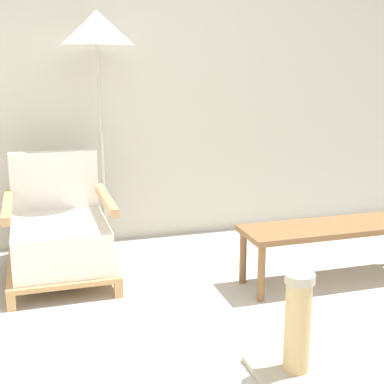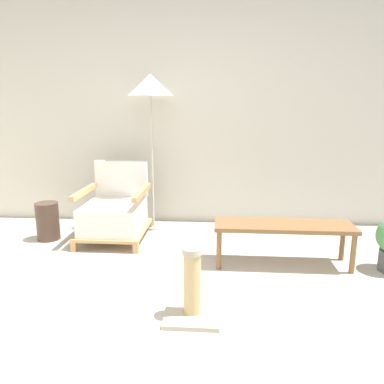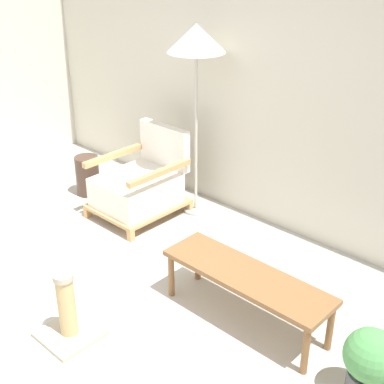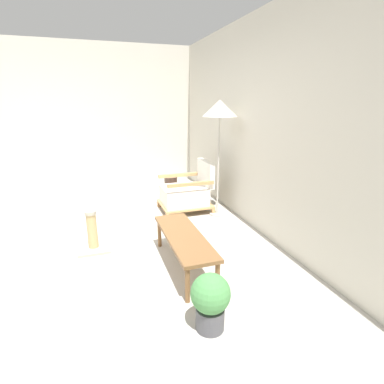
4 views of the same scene
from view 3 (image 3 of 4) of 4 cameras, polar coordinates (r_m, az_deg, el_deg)
The scene contains 8 objects.
ground_plane at distance 3.50m, azimuth -17.58°, elevation -17.15°, with size 14.00×14.00×0.00m, color #B7B2A8.
wall_back at distance 4.37m, azimuth 9.16°, elevation 12.83°, with size 8.00×0.06×2.70m.
armchair at distance 4.80m, azimuth -5.54°, elevation 0.75°, with size 0.65×0.76×0.77m.
floor_lamp at distance 4.45m, azimuth 0.46°, elevation 15.45°, with size 0.48×0.48×1.67m.
coffee_table at distance 3.48m, azimuth 5.80°, elevation -9.27°, with size 1.17×0.35×0.37m.
vase at distance 5.29m, azimuth -11.08°, elevation 1.75°, with size 0.23×0.23×0.39m, color #473328.
potted_plant at distance 3.14m, azimuth 18.45°, elevation -16.90°, with size 0.30×0.30×0.46m.
scratching_post at distance 3.52m, azimuth -13.10°, elevation -12.70°, with size 0.36×0.36×0.47m.
Camera 3 is at (2.39, -1.07, 2.33)m, focal length 50.00 mm.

